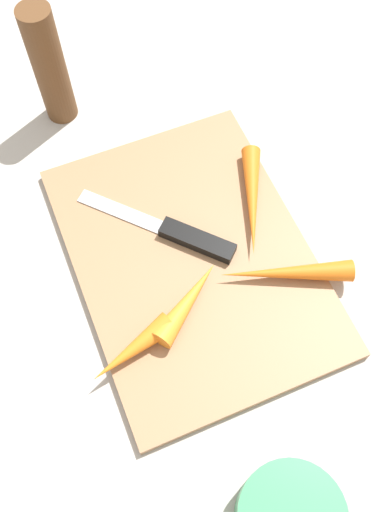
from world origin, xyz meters
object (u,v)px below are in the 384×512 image
object	(u,v)px
carrot_shortest	(132,350)
carrot_long	(252,200)
cutting_board	(192,258)
pepper_grinder	(49,66)
carrot_short	(188,301)
knife	(187,236)
carrot_longest	(286,273)

from	to	relation	value
carrot_shortest	carrot_long	distance (m)	0.23
cutting_board	pepper_grinder	world-z (taller)	pepper_grinder
carrot_shortest	pepper_grinder	size ratio (longest dim) A/B	0.60
cutting_board	carrot_short	bearing A→B (deg)	-26.74
carrot_long	pepper_grinder	distance (m)	0.29
knife	carrot_long	world-z (taller)	carrot_long
carrot_shortest	cutting_board	bearing A→B (deg)	-157.51
carrot_short	carrot_shortest	bearing A→B (deg)	166.42
carrot_short	pepper_grinder	xyz separation A→B (m)	(-0.33, -0.05, 0.06)
carrot_longest	cutting_board	bearing A→B (deg)	-16.55
carrot_short	pepper_grinder	size ratio (longest dim) A/B	0.64
cutting_board	carrot_longest	world-z (taller)	carrot_longest
carrot_longest	carrot_long	bearing A→B (deg)	-72.86
carrot_longest	pepper_grinder	xyz separation A→B (m)	(-0.34, -0.16, 0.06)
cutting_board	carrot_shortest	distance (m)	0.13
pepper_grinder	carrot_longest	bearing A→B (deg)	25.51
carrot_long	pepper_grinder	xyz separation A→B (m)	(-0.24, -0.17, 0.06)
knife	carrot_long	xyz separation A→B (m)	(-0.01, 0.09, 0.01)
knife	carrot_long	bearing A→B (deg)	-124.87
carrot_short	knife	bearing A→B (deg)	34.28
knife	carrot_shortest	bearing A→B (deg)	92.65
pepper_grinder	carrot_long	bearing A→B (deg)	35.19
pepper_grinder	carrot_shortest	bearing A→B (deg)	-4.43
knife	carrot_longest	bearing A→B (deg)	-179.45
cutting_board	knife	size ratio (longest dim) A/B	2.24
knife	carrot_short	bearing A→B (deg)	115.80
carrot_longest	knife	bearing A→B (deg)	-26.24
carrot_long	carrot_short	size ratio (longest dim) A/B	1.36
carrot_short	carrot_long	bearing A→B (deg)	2.90
carrot_shortest	pepper_grinder	distance (m)	0.36
carrot_shortest	carrot_short	size ratio (longest dim) A/B	0.93
knife	carrot_longest	xyz separation A→B (m)	(0.09, 0.08, 0.01)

